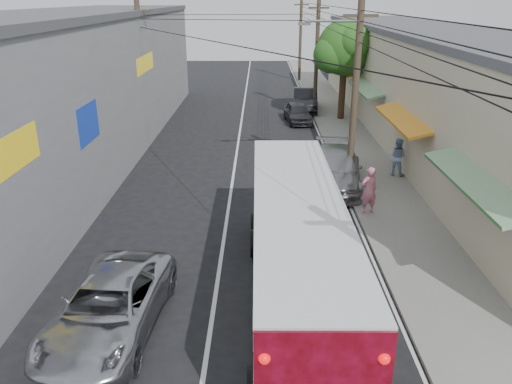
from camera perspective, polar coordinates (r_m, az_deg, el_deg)
sidewalk at (r=29.32m, az=10.79°, el=5.54°), size 3.00×80.00×0.12m
building_right at (r=31.67m, az=18.75°, el=11.71°), size 7.09×40.00×6.25m
building_left at (r=27.86m, az=-20.46°, el=11.35°), size 7.20×36.00×7.25m
utility_poles at (r=28.40m, az=4.35°, el=13.74°), size 11.80×45.28×8.00m
street_tree at (r=34.39m, az=10.23°, el=15.72°), size 4.40×4.00×6.60m
coach_bus at (r=13.44m, az=4.62°, el=-6.45°), size 2.57×10.91×3.14m
jeepney at (r=13.20m, az=-16.43°, el=-12.52°), size 2.78×5.30×1.42m
parked_suv at (r=22.36m, az=9.06°, el=2.64°), size 2.91×5.73×1.59m
parked_car_mid at (r=33.94m, az=4.80°, el=9.03°), size 1.96×4.00×1.31m
parked_car_far at (r=37.56m, az=5.64°, el=10.44°), size 2.02×4.98×1.61m
pedestrian_near at (r=19.41m, az=12.77°, el=0.21°), size 0.78×0.63×1.85m
pedestrian_far at (r=23.98m, az=15.82°, el=3.89°), size 1.07×1.01×1.76m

